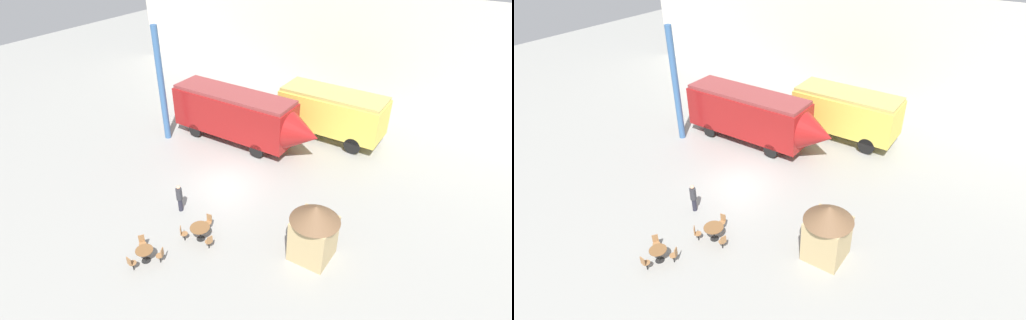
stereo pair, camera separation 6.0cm
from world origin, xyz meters
The scene contains 15 objects.
ground_plane centered at (0.00, 0.00, 0.00)m, with size 80.00×80.00×0.00m, color gray.
backdrop_wall centered at (0.00, 15.76, 4.50)m, with size 44.00×0.15×9.00m.
passenger_coach_vintage centered at (2.88, 8.68, 2.08)m, with size 7.27×2.87×3.47m.
streamlined_locomotive centered at (-1.89, 4.63, 2.10)m, with size 10.82×2.60×3.62m.
cafe_table_near centered at (0.55, -7.19, 0.54)m, with size 0.83×0.83×0.70m.
cafe_table_mid centered at (1.79, -4.65, 0.64)m, with size 0.99×0.99×0.78m.
cafe_chair_0 centered at (-0.09, -6.74, 0.51)m, with size 0.40×0.40×0.87m.
cafe_chair_1 centered at (0.48, -7.97, 0.51)m, with size 0.36×0.36×0.87m.
cafe_chair_2 centered at (1.26, -6.86, 0.51)m, with size 0.40×0.38×0.87m.
cafe_chair_3 centered at (2.60, -4.95, 0.51)m, with size 0.39×0.38×0.87m.
cafe_chair_4 centered at (1.65, -3.79, 0.51)m, with size 0.36×0.37×0.87m.
cafe_chair_5 centered at (1.12, -5.20, 0.51)m, with size 0.41×0.40×0.87m.
visitor_person centered at (-0.58, -3.49, 0.92)m, with size 0.34×0.34×1.69m.
ticket_kiosk centered at (6.97, -2.63, 1.67)m, with size 2.34×2.34×3.00m.
support_pillar centered at (-6.97, 2.26, 4.00)m, with size 0.44×0.44×8.00m.
Camera 2 is at (12.25, -15.59, 14.17)m, focal length 28.00 mm.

